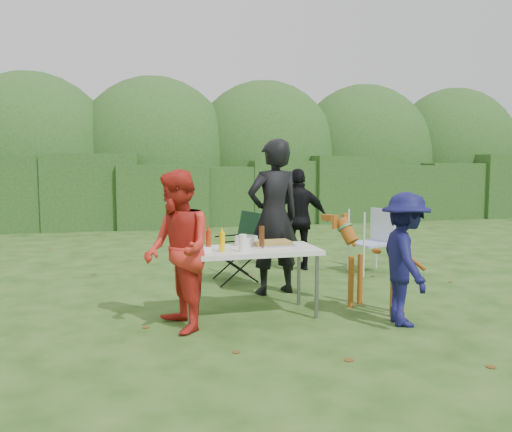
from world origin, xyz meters
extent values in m
plane|color=#1E4211|center=(0.00, 0.00, 0.00)|extent=(80.00, 80.00, 0.00)
cube|color=#23471C|center=(0.00, 8.00, 0.85)|extent=(22.00, 1.40, 1.70)
ellipsoid|color=#3D6628|center=(0.00, 9.60, 1.60)|extent=(20.00, 2.60, 3.20)
cube|color=silver|center=(0.16, -0.24, 0.71)|extent=(1.50, 0.70, 0.05)
cylinder|color=slate|center=(-0.52, -0.52, 0.34)|extent=(0.04, 0.04, 0.69)
cylinder|color=slate|center=(0.84, -0.52, 0.34)|extent=(0.04, 0.04, 0.69)
cylinder|color=slate|center=(-0.52, 0.04, 0.34)|extent=(0.04, 0.04, 0.69)
cylinder|color=slate|center=(0.84, 0.04, 0.34)|extent=(0.04, 0.04, 0.69)
imported|color=black|center=(0.72, 0.65, 0.97)|extent=(0.78, 0.59, 1.94)
imported|color=red|center=(-0.63, -0.54, 0.80)|extent=(0.74, 0.87, 1.60)
imported|color=black|center=(1.53, 1.97, 0.78)|extent=(0.96, 0.53, 1.55)
imported|color=#101042|center=(1.63, -0.95, 0.68)|extent=(0.67, 0.97, 1.36)
cube|color=#B7B7BA|center=(0.46, -0.13, 0.75)|extent=(0.45, 0.30, 0.02)
cube|color=olive|center=(0.46, -0.13, 0.78)|extent=(0.40, 0.26, 0.04)
cylinder|color=#FFD300|center=(-0.15, -0.36, 0.84)|extent=(0.06, 0.06, 0.20)
cylinder|color=#B13010|center=(-0.28, -0.31, 0.85)|extent=(0.06, 0.06, 0.22)
cylinder|color=#47230F|center=(0.31, -0.25, 0.86)|extent=(0.06, 0.06, 0.24)
cylinder|color=white|center=(-0.41, -0.11, 0.87)|extent=(0.12, 0.12, 0.26)
cylinder|color=white|center=(0.06, -0.42, 0.83)|extent=(0.08, 0.08, 0.18)
cylinder|color=silver|center=(0.20, -0.01, 0.79)|extent=(0.26, 0.26, 0.10)
cylinder|color=white|center=(-0.37, -0.30, 0.77)|extent=(0.24, 0.24, 0.05)
camera|label=1|loc=(-1.27, -5.80, 1.69)|focal=38.00mm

